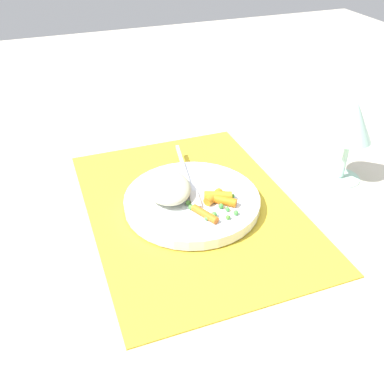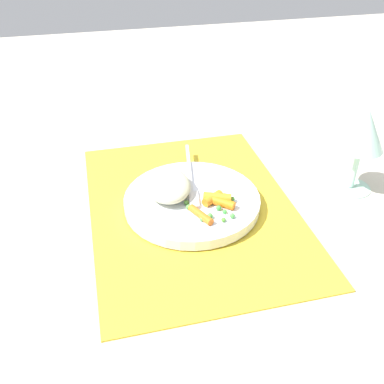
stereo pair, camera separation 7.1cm
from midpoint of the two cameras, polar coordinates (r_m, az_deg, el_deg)
name	(u,v)px [view 1 (the left image)]	position (r m, az deg, el deg)	size (l,w,h in m)	color
ground_plane	(192,208)	(0.76, -2.64, -2.20)	(2.40, 2.40, 0.00)	beige
placemat	(192,207)	(0.76, -2.65, -2.02)	(0.48, 0.35, 0.01)	gold
plate	(192,201)	(0.75, -2.67, -1.28)	(0.23, 0.23, 0.02)	white
rice_mound	(167,186)	(0.75, -6.05, 0.64)	(0.10, 0.08, 0.04)	beige
carrot_portion	(216,201)	(0.73, 0.34, -1.21)	(0.08, 0.08, 0.02)	orange
pea_scatter	(215,207)	(0.72, 0.25, -2.06)	(0.07, 0.09, 0.01)	green
fork	(187,180)	(0.79, -3.17, 1.45)	(0.21, 0.05, 0.01)	silver
wine_glass	(353,124)	(0.82, 17.94, 8.37)	(0.08, 0.08, 0.16)	#B2E0CC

